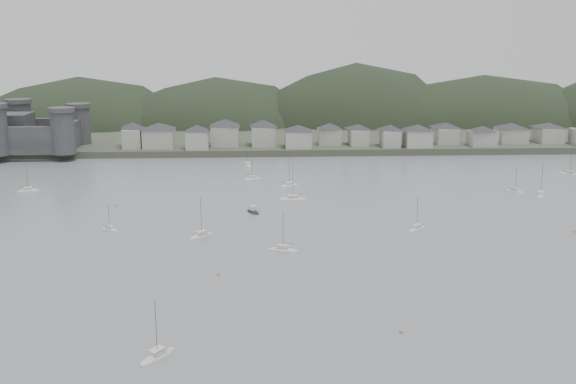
{
  "coord_description": "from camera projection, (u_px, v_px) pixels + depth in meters",
  "views": [
    {
      "loc": [
        -10.4,
        -123.42,
        52.1
      ],
      "look_at": [
        0.0,
        75.0,
        6.0
      ],
      "focal_mm": 41.69,
      "sensor_mm": 36.0,
      "label": 1
    }
  ],
  "objects": [
    {
      "name": "ground",
      "position": [
        308.0,
        307.0,
        132.37
      ],
      "size": [
        900.0,
        900.0,
        0.0
      ],
      "primitive_type": "plane",
      "color": "slate",
      "rests_on": "ground"
    },
    {
      "name": "far_shore_land",
      "position": [
        270.0,
        120.0,
        419.0
      ],
      "size": [
        900.0,
        250.0,
        3.0
      ],
      "primitive_type": "cube",
      "color": "#383D2D",
      "rests_on": "ground"
    },
    {
      "name": "mooring_buoys",
      "position": [
        247.0,
        254.0,
        164.07
      ],
      "size": [
        159.24,
        97.37,
        0.7
      ],
      "color": "#D06545",
      "rests_on": "ground"
    },
    {
      "name": "forested_ridge",
      "position": [
        279.0,
        147.0,
        397.24
      ],
      "size": [
        851.55,
        103.94,
        102.57
      ],
      "color": "black",
      "rests_on": "ground"
    },
    {
      "name": "motor_launch_far",
      "position": [
        253.0,
        211.0,
        203.77
      ],
      "size": [
        5.16,
        7.26,
        3.66
      ],
      "rotation": [
        0.0,
        0.0,
        3.58
      ],
      "color": "black",
      "rests_on": "ground"
    },
    {
      "name": "castle",
      "position": [
        8.0,
        132.0,
        298.68
      ],
      "size": [
        66.0,
        43.0,
        20.0
      ],
      "color": "#2D2D2F",
      "rests_on": "far_shore_land"
    },
    {
      "name": "moored_fleet",
      "position": [
        216.0,
        222.0,
        192.43
      ],
      "size": [
        265.09,
        178.39,
        13.42
      ],
      "color": "beige",
      "rests_on": "ground"
    },
    {
      "name": "waterfront_town",
      "position": [
        384.0,
        133.0,
        311.34
      ],
      "size": [
        451.48,
        28.46,
        12.92
      ],
      "color": "#A5A396",
      "rests_on": "far_shore_land"
    },
    {
      "name": "sailboat_lead",
      "position": [
        110.0,
        230.0,
        184.87
      ],
      "size": [
        6.08,
        4.81,
        8.22
      ],
      "rotation": [
        0.0,
        0.0,
        1.01
      ],
      "color": "beige",
      "rests_on": "ground"
    }
  ]
}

